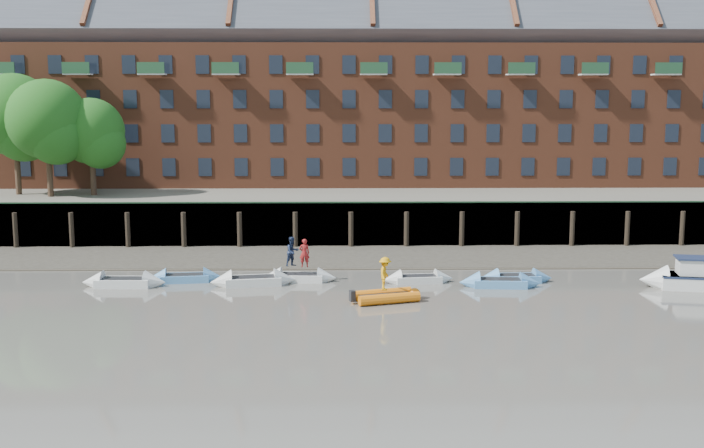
{
  "coord_description": "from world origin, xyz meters",
  "views": [
    {
      "loc": [
        -2.89,
        -36.64,
        10.57
      ],
      "look_at": [
        -2.09,
        12.0,
        3.2
      ],
      "focal_mm": 42.0,
      "sensor_mm": 36.0,
      "label": 1
    }
  ],
  "objects_px": {
    "rowboat_5": "(500,283)",
    "motor_launch": "(684,278)",
    "rowboat_1": "(185,278)",
    "rowboat_4": "(418,279)",
    "rowboat_6": "(516,278)",
    "person_rib_crew": "(385,274)",
    "rowboat_3": "(300,277)",
    "rib_tender": "(388,296)",
    "rowboat_2": "(253,281)",
    "person_rower_a": "(304,253)",
    "rowboat_0": "(124,282)",
    "person_rower_b": "(292,252)"
  },
  "relations": [
    {
      "from": "rowboat_0",
      "to": "motor_launch",
      "type": "xyz_separation_m",
      "value": [
        31.83,
        -0.94,
        0.34
      ]
    },
    {
      "from": "rowboat_5",
      "to": "person_rower_a",
      "type": "relative_size",
      "value": 2.79
    },
    {
      "from": "rowboat_4",
      "to": "rowboat_5",
      "type": "xyz_separation_m",
      "value": [
        4.55,
        -1.18,
        0.02
      ]
    },
    {
      "from": "rowboat_6",
      "to": "rowboat_3",
      "type": "bearing_deg",
      "value": 176.59
    },
    {
      "from": "rowboat_3",
      "to": "person_rower_b",
      "type": "distance_m",
      "value": 1.58
    },
    {
      "from": "rowboat_3",
      "to": "rowboat_6",
      "type": "relative_size",
      "value": 1.03
    },
    {
      "from": "rowboat_6",
      "to": "person_rib_crew",
      "type": "relative_size",
      "value": 2.44
    },
    {
      "from": "rowboat_3",
      "to": "rowboat_5",
      "type": "xyz_separation_m",
      "value": [
        11.49,
        -1.69,
        0.01
      ]
    },
    {
      "from": "rowboat_4",
      "to": "rib_tender",
      "type": "relative_size",
      "value": 1.14
    },
    {
      "from": "rowboat_4",
      "to": "rib_tender",
      "type": "height_order",
      "value": "rowboat_4"
    },
    {
      "from": "rib_tender",
      "to": "rowboat_3",
      "type": "bearing_deg",
      "value": 117.42
    },
    {
      "from": "rowboat_1",
      "to": "rib_tender",
      "type": "relative_size",
      "value": 1.19
    },
    {
      "from": "rowboat_6",
      "to": "person_rower_b",
      "type": "relative_size",
      "value": 2.46
    },
    {
      "from": "rib_tender",
      "to": "motor_launch",
      "type": "distance_m",
      "value": 17.16
    },
    {
      "from": "rowboat_2",
      "to": "rowboat_1",
      "type": "bearing_deg",
      "value": 157.34
    },
    {
      "from": "rowboat_5",
      "to": "person_rib_crew",
      "type": "bearing_deg",
      "value": -150.57
    },
    {
      "from": "rowboat_6",
      "to": "rowboat_1",
      "type": "bearing_deg",
      "value": 177.34
    },
    {
      "from": "rowboat_0",
      "to": "rowboat_6",
      "type": "relative_size",
      "value": 1.12
    },
    {
      "from": "rowboat_5",
      "to": "motor_launch",
      "type": "height_order",
      "value": "motor_launch"
    },
    {
      "from": "rowboat_2",
      "to": "rowboat_3",
      "type": "relative_size",
      "value": 1.14
    },
    {
      "from": "person_rib_crew",
      "to": "rowboat_2",
      "type": "bearing_deg",
      "value": 74.37
    },
    {
      "from": "rowboat_4",
      "to": "rib_tender",
      "type": "distance_m",
      "value": 4.85
    },
    {
      "from": "rowboat_1",
      "to": "motor_launch",
      "type": "distance_m",
      "value": 28.66
    },
    {
      "from": "rowboat_1",
      "to": "rowboat_6",
      "type": "bearing_deg",
      "value": -8.51
    },
    {
      "from": "motor_launch",
      "to": "person_rower_a",
      "type": "distance_m",
      "value": 21.69
    },
    {
      "from": "rowboat_5",
      "to": "rib_tender",
      "type": "height_order",
      "value": "rowboat_5"
    },
    {
      "from": "rowboat_3",
      "to": "rib_tender",
      "type": "distance_m",
      "value": 6.96
    },
    {
      "from": "rowboat_6",
      "to": "rib_tender",
      "type": "height_order",
      "value": "rowboat_6"
    },
    {
      "from": "rowboat_4",
      "to": "motor_launch",
      "type": "distance_m",
      "value": 15.02
    },
    {
      "from": "rowboat_3",
      "to": "rowboat_4",
      "type": "height_order",
      "value": "rowboat_3"
    },
    {
      "from": "rowboat_2",
      "to": "person_rower_a",
      "type": "distance_m",
      "value": 3.4
    },
    {
      "from": "rowboat_1",
      "to": "rowboat_4",
      "type": "bearing_deg",
      "value": -9.36
    },
    {
      "from": "rowboat_5",
      "to": "rowboat_0",
      "type": "bearing_deg",
      "value": -177.09
    },
    {
      "from": "rowboat_2",
      "to": "rowboat_4",
      "type": "height_order",
      "value": "rowboat_2"
    },
    {
      "from": "rowboat_3",
      "to": "person_rower_b",
      "type": "height_order",
      "value": "person_rower_b"
    },
    {
      "from": "rowboat_1",
      "to": "person_rower_b",
      "type": "distance_m",
      "value": 6.49
    },
    {
      "from": "rib_tender",
      "to": "person_rower_b",
      "type": "relative_size",
      "value": 2.13
    },
    {
      "from": "rowboat_2",
      "to": "rowboat_3",
      "type": "distance_m",
      "value": 2.81
    },
    {
      "from": "rowboat_1",
      "to": "motor_launch",
      "type": "height_order",
      "value": "motor_launch"
    },
    {
      "from": "rowboat_3",
      "to": "rowboat_6",
      "type": "height_order",
      "value": "rowboat_3"
    },
    {
      "from": "rowboat_0",
      "to": "rowboat_2",
      "type": "xyz_separation_m",
      "value": [
        7.35,
        0.23,
        0.01
      ]
    },
    {
      "from": "rowboat_5",
      "to": "rib_tender",
      "type": "relative_size",
      "value": 1.25
    },
    {
      "from": "person_rower_a",
      "to": "person_rib_crew",
      "type": "relative_size",
      "value": 0.95
    },
    {
      "from": "rowboat_6",
      "to": "motor_launch",
      "type": "height_order",
      "value": "motor_launch"
    },
    {
      "from": "rowboat_0",
      "to": "rowboat_2",
      "type": "distance_m",
      "value": 7.35
    },
    {
      "from": "rowboat_0",
      "to": "person_rower_a",
      "type": "distance_m",
      "value": 10.44
    },
    {
      "from": "person_rower_a",
      "to": "rowboat_3",
      "type": "bearing_deg",
      "value": -15.35
    },
    {
      "from": "rowboat_1",
      "to": "person_rower_a",
      "type": "distance_m",
      "value": 7.17
    },
    {
      "from": "rowboat_5",
      "to": "motor_launch",
      "type": "distance_m",
      "value": 10.39
    },
    {
      "from": "rowboat_6",
      "to": "rib_tender",
      "type": "bearing_deg",
      "value": -151.43
    }
  ]
}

